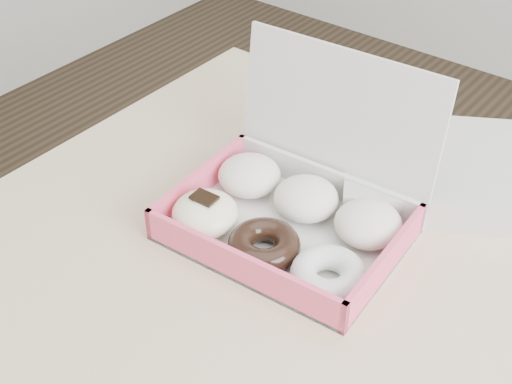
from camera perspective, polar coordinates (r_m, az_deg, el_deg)
The scene contains 2 objects.
donut_box at distance 0.88m, azimuth 2.83°, elevation -1.32°, with size 0.29×0.25×0.20m.
newspapers at distance 0.99m, azimuth 14.79°, elevation 1.76°, with size 0.27×0.21×0.04m, color beige.
Camera 1 is at (0.16, -0.51, 1.34)m, focal length 50.00 mm.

